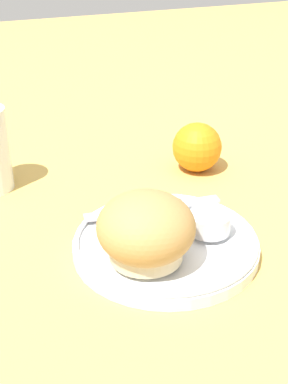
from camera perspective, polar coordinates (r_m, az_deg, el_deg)
name	(u,v)px	position (r m, az deg, el deg)	size (l,w,h in m)	color
ground_plane	(150,248)	(0.63, 0.61, -6.03)	(3.00, 3.00, 0.00)	tan
plate	(166,243)	(0.62, 2.33, -5.50)	(0.21, 0.21, 0.02)	white
muffin	(146,231)	(0.56, 0.21, -4.14)	(0.10, 0.10, 0.07)	beige
cream_ramekin	(209,222)	(0.62, 6.99, -3.16)	(0.05, 0.05, 0.02)	silver
berry_pair	(137,211)	(0.65, -0.75, -2.07)	(0.03, 0.02, 0.02)	#B7192D
butter_knife	(153,208)	(0.67, 0.99, -1.73)	(0.17, 0.03, 0.00)	#B7B7BC
orange_fruit	(197,147)	(0.80, 5.67, 4.78)	(0.07, 0.07, 0.07)	orange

